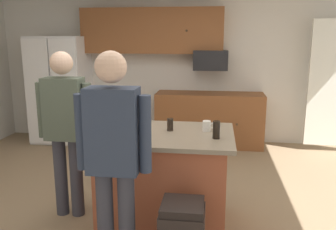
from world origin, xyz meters
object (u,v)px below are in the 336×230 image
Objects in this scene: person_elder_center at (114,151)px; glass_short_whisky at (216,130)px; refrigerator at (60,90)px; person_host_foreground at (65,124)px; kitchen_island at (164,179)px; microwave_over_range at (211,60)px; tumbler_amber at (170,125)px; mug_blue_stoneware at (207,126)px.

person_elder_center is 10.89× the size of glass_short_whisky.
person_host_foreground is (1.21, -2.59, 0.07)m from refrigerator.
microwave_over_range is at bearing 82.20° from kitchen_island.
refrigerator is at bearing 131.52° from tumbler_amber.
tumbler_amber is at bearing -175.28° from mug_blue_stoneware.
tumbler_amber is (2.27, -2.57, 0.09)m from refrigerator.
person_elder_center reaches higher than tumbler_amber.
person_elder_center is at bearing -109.23° from tumbler_amber.
person_host_foreground reaches higher than mug_blue_stoneware.
mug_blue_stoneware is (0.66, 0.91, -0.02)m from person_elder_center.
microwave_over_range is 0.33× the size of person_host_foreground.
person_elder_center is 1.14m from person_host_foreground.
glass_short_whisky reaches higher than tumbler_amber.
kitchen_island is 1.13m from person_host_foreground.
refrigerator is at bearing 134.30° from glass_short_whisky.
tumbler_amber is 0.35m from mug_blue_stoneware.
refrigerator is 15.04× the size of mug_blue_stoneware.
kitchen_island is 10.92× the size of tumbler_amber.
person_elder_center reaches higher than mug_blue_stoneware.
mug_blue_stoneware is at bearing 5.50° from person_host_foreground.
person_host_foreground reaches higher than glass_short_whisky.
refrigerator is 3.65m from mug_blue_stoneware.
mug_blue_stoneware reaches higher than kitchen_island.
person_elder_center reaches higher than glass_short_whisky.
microwave_over_range is 2.74m from tumbler_amber.
tumbler_amber is (0.05, 0.08, 0.53)m from kitchen_island.
person_host_foreground is at bearing -64.86° from refrigerator.
person_elder_center is 1.00m from glass_short_whisky.
person_host_foreground is at bearing 58.85° from person_elder_center.
glass_short_whisky is at bearing -87.73° from microwave_over_range.
kitchen_island is 0.54m from tumbler_amber.
person_host_foreground is 14.07× the size of tumbler_amber.
person_host_foreground is (-1.39, -2.71, -0.47)m from microwave_over_range.
mug_blue_stoneware is at bearing 4.72° from tumbler_amber.
refrigerator is 3.28× the size of microwave_over_range.
mug_blue_stoneware is at bearing -44.02° from refrigerator.
tumbler_amber is at bearing -1.44° from person_elder_center.
mug_blue_stoneware is (0.03, -2.66, -0.45)m from microwave_over_range.
microwave_over_range is at bearing 66.34° from person_host_foreground.
kitchen_island is at bearing -50.01° from refrigerator.
person_host_foreground is at bearing 172.57° from glass_short_whisky.
refrigerator is at bearing 47.45° from person_elder_center.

